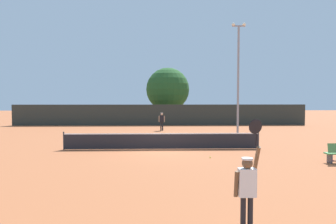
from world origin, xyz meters
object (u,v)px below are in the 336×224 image
object	(u,v)px
tennis_ball	(210,157)
player_serving	(247,183)
large_tree	(168,89)
light_pole	(238,72)
player_receiving	(162,120)
spare_racket	(330,160)
parked_car_near	(171,115)
parked_car_mid	(235,115)

from	to	relation	value
tennis_ball	player_serving	bearing A→B (deg)	-94.32
large_tree	light_pole	bearing A→B (deg)	-68.73
tennis_ball	light_pole	xyz separation A→B (m)	(4.10, 10.12, 5.24)
player_receiving	spare_racket	distance (m)	16.16
player_receiving	player_serving	bearing A→B (deg)	94.48
tennis_ball	large_tree	xyz separation A→B (m)	(-1.44, 24.35, 4.22)
spare_racket	player_serving	bearing A→B (deg)	-129.65
light_pole	parked_car_near	size ratio (longest dim) A/B	2.19
player_receiving	light_pole	xyz separation A→B (m)	(6.44, -3.11, 4.24)
spare_racket	large_tree	world-z (taller)	large_tree
parked_car_near	player_serving	bearing A→B (deg)	-92.40
player_receiving	light_pole	world-z (taller)	light_pole
large_tree	parked_car_mid	xyz separation A→B (m)	(9.36, 1.65, -3.48)
player_serving	spare_racket	bearing A→B (deg)	50.35
tennis_ball	large_tree	size ratio (longest dim) A/B	0.01
parked_car_near	parked_car_mid	xyz separation A→B (m)	(8.89, 0.37, 0.00)
tennis_ball	parked_car_near	world-z (taller)	parked_car_near
player_receiving	spare_racket	world-z (taller)	player_receiving
tennis_ball	player_receiving	bearing A→B (deg)	100.04
player_serving	parked_car_near	size ratio (longest dim) A/B	0.60
player_serving	large_tree	world-z (taller)	large_tree
parked_car_near	parked_car_mid	distance (m)	8.90
large_tree	parked_car_near	distance (m)	3.74
large_tree	parked_car_near	world-z (taller)	large_tree
player_serving	parked_car_near	world-z (taller)	player_serving
spare_racket	parked_car_mid	bearing A→B (deg)	85.51
large_tree	parked_car_mid	world-z (taller)	large_tree
parked_car_mid	player_receiving	bearing A→B (deg)	-130.98
spare_racket	parked_car_mid	xyz separation A→B (m)	(2.09, 26.68, 0.76)
light_pole	large_tree	world-z (taller)	light_pole
player_serving	spare_racket	size ratio (longest dim) A/B	4.94
player_receiving	tennis_ball	distance (m)	13.47
light_pole	parked_car_near	world-z (taller)	light_pole
player_receiving	parked_car_near	xyz separation A→B (m)	(1.37, 12.39, -0.26)
player_serving	spare_racket	world-z (taller)	player_serving
player_serving	parked_car_near	xyz separation A→B (m)	(-0.33, 34.10, -0.35)
player_receiving	tennis_ball	size ratio (longest dim) A/B	24.80
large_tree	parked_car_near	bearing A→B (deg)	69.72
tennis_ball	parked_car_near	distance (m)	25.65
player_receiving	large_tree	xyz separation A→B (m)	(0.90, 11.12, 3.22)
spare_racket	large_tree	xyz separation A→B (m)	(-7.27, 25.04, 4.24)
light_pole	parked_car_near	bearing A→B (deg)	108.11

